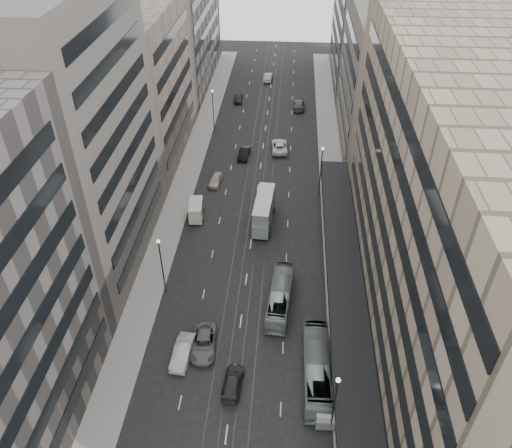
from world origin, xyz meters
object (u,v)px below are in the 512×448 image
(vw_microbus, at_px, (325,404))
(panel_van, at_px, (196,210))
(bus_near, at_px, (316,369))
(double_decker, at_px, (264,211))
(bus_far, at_px, (280,297))
(sedan_2, at_px, (204,343))
(sedan_1, at_px, (183,352))

(vw_microbus, relative_size, panel_van, 0.98)
(bus_near, distance_m, vw_microbus, 3.85)
(double_decker, xyz_separation_m, vw_microbus, (7.70, -29.55, -1.14))
(bus_near, height_order, bus_far, bus_near)
(double_decker, distance_m, sedan_2, 23.38)
(double_decker, bearing_deg, bus_near, -71.17)
(bus_far, distance_m, sedan_2, 10.68)
(bus_near, bearing_deg, vw_microbus, 100.07)
(panel_van, height_order, sedan_2, panel_van)
(bus_near, xyz_separation_m, sedan_2, (-12.12, 3.03, -0.78))
(bus_far, height_order, sedan_1, bus_far)
(double_decker, distance_m, vw_microbus, 30.56)
(bus_far, bearing_deg, bus_near, 116.80)
(double_decker, xyz_separation_m, sedan_2, (-5.15, -22.75, -1.64))
(bus_near, distance_m, double_decker, 26.72)
(sedan_1, bearing_deg, panel_van, 100.87)
(bus_far, relative_size, vw_microbus, 2.35)
(double_decker, relative_size, vw_microbus, 1.93)
(bus_far, relative_size, sedan_2, 1.79)
(vw_microbus, bearing_deg, sedan_1, 159.29)
(bus_near, bearing_deg, sedan_2, -14.87)
(vw_microbus, height_order, panel_van, panel_van)
(vw_microbus, xyz_separation_m, panel_van, (-17.66, 30.30, 0.17))
(double_decker, bearing_deg, sedan_2, -99.05)
(sedan_1, distance_m, sedan_2, 2.49)
(bus_near, height_order, panel_van, bus_near)
(bus_near, height_order, double_decker, double_decker)
(double_decker, xyz_separation_m, panel_van, (-9.96, 0.75, -0.96))
(bus_near, height_order, vw_microbus, bus_near)
(panel_van, bearing_deg, bus_near, -63.38)
(double_decker, bearing_deg, panel_van, 179.42)
(bus_far, bearing_deg, panel_van, -47.32)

